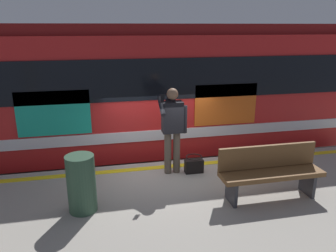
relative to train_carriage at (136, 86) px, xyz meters
The scene contains 10 objects.
ground_plane 3.12m from the train_carriage, 100.57° to the left, with size 25.94×25.94×0.00m, color #3D3D3F.
platform 4.35m from the train_carriage, 95.15° to the left, with size 17.29×4.03×1.12m, color #9E998E.
safety_line 2.59m from the train_carriage, 99.15° to the left, with size 16.95×0.16×0.01m, color yellow.
track_rail_near 2.51m from the train_carriage, 116.27° to the left, with size 22.48×0.08×0.16m, color slate.
track_rail_far 2.52m from the train_carriage, 115.88° to the right, with size 22.48×0.08×0.16m, color slate.
train_carriage is the anchor object (origin of this frame).
passenger 2.51m from the train_carriage, 99.28° to the left, with size 0.57×0.55×1.73m.
handbag 2.94m from the train_carriage, 107.95° to the left, with size 0.37×0.33×0.35m.
bench 4.27m from the train_carriage, 115.72° to the left, with size 1.78×0.44×0.90m.
trash_bin 3.89m from the train_carriage, 69.64° to the left, with size 0.45×0.45×0.94m, color #2D4C38.
Camera 1 is at (1.32, 6.52, 3.97)m, focal length 35.03 mm.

